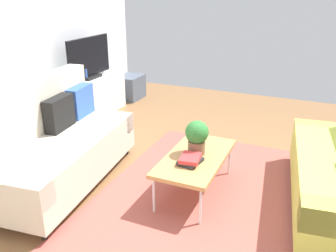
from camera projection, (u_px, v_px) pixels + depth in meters
ground_plane at (205, 196)px, 3.64m from camera, size 7.68×7.68×0.00m
area_rug at (211, 198)px, 3.59m from camera, size 2.90×2.20×0.01m
couch_beige at (57, 144)px, 3.74m from camera, size 1.98×1.06×1.10m
coffee_table at (196, 158)px, 3.56m from camera, size 1.10×0.56×0.42m
tv_console at (91, 97)px, 5.75m from camera, size 1.40×0.44×0.64m
tv at (89, 59)px, 5.51m from camera, size 1.00×0.20×0.64m
storage_trunk at (130, 87)px, 6.69m from camera, size 0.52×0.40×0.44m
potted_plant at (197, 136)px, 3.53m from camera, size 0.24×0.24×0.35m
table_book_0 at (190, 161)px, 3.40m from camera, size 0.27×0.22×0.03m
table_book_1 at (190, 158)px, 3.39m from camera, size 0.26×0.21×0.04m
vase_0 at (63, 82)px, 5.13m from camera, size 0.09×0.09×0.14m
vase_1 at (69, 78)px, 5.25m from camera, size 0.12×0.12×0.18m
bottle_0 at (82, 75)px, 5.36m from camera, size 0.05×0.05×0.23m
bottle_1 at (86, 75)px, 5.46m from camera, size 0.05×0.05×0.18m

